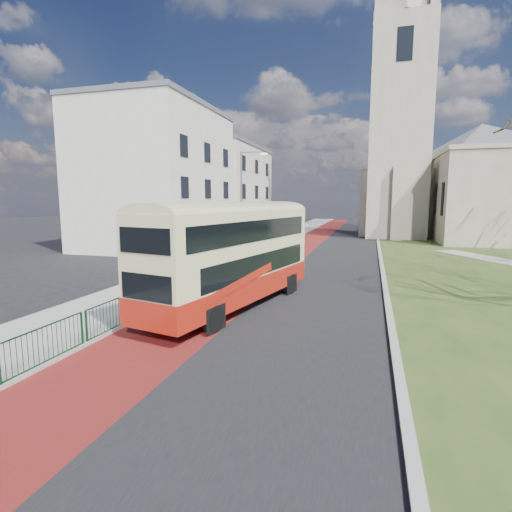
% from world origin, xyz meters
% --- Properties ---
extents(ground, '(160.00, 160.00, 0.00)m').
position_xyz_m(ground, '(0.00, 0.00, 0.00)').
color(ground, black).
rests_on(ground, ground).
extents(road_carriageway, '(9.00, 120.00, 0.01)m').
position_xyz_m(road_carriageway, '(1.50, 20.00, 0.01)').
color(road_carriageway, black).
rests_on(road_carriageway, ground).
extents(bus_lane, '(3.40, 120.00, 0.01)m').
position_xyz_m(bus_lane, '(-1.20, 20.00, 0.01)').
color(bus_lane, '#591414').
rests_on(bus_lane, ground).
extents(pavement_west, '(4.00, 120.00, 0.12)m').
position_xyz_m(pavement_west, '(-5.00, 20.00, 0.06)').
color(pavement_west, gray).
rests_on(pavement_west, ground).
extents(kerb_west, '(0.25, 120.00, 0.13)m').
position_xyz_m(kerb_west, '(-3.00, 20.00, 0.07)').
color(kerb_west, '#999993').
rests_on(kerb_west, ground).
extents(kerb_east, '(0.25, 80.00, 0.13)m').
position_xyz_m(kerb_east, '(6.10, 22.00, 0.07)').
color(kerb_east, '#999993').
rests_on(kerb_east, ground).
extents(pedestrian_railing, '(0.07, 24.00, 1.12)m').
position_xyz_m(pedestrian_railing, '(-2.95, 4.00, 0.55)').
color(pedestrian_railing, '#0D391B').
rests_on(pedestrian_railing, ground).
extents(gothic_church, '(16.38, 18.00, 40.00)m').
position_xyz_m(gothic_church, '(12.56, 38.00, 13.13)').
color(gothic_church, gray).
rests_on(gothic_church, ground).
extents(street_block_near, '(10.30, 14.30, 13.00)m').
position_xyz_m(street_block_near, '(-14.00, 22.00, 6.51)').
color(street_block_near, silver).
rests_on(street_block_near, ground).
extents(street_block_far, '(10.30, 16.30, 11.50)m').
position_xyz_m(street_block_far, '(-14.00, 38.00, 5.76)').
color(street_block_far, beige).
rests_on(street_block_far, ground).
extents(streetlamp, '(2.13, 0.18, 8.00)m').
position_xyz_m(streetlamp, '(-4.35, 18.00, 4.59)').
color(streetlamp, gray).
rests_on(streetlamp, pavement_west).
extents(bus, '(4.39, 10.24, 4.17)m').
position_xyz_m(bus, '(-0.05, 3.34, 2.38)').
color(bus, maroon).
rests_on(bus, ground).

